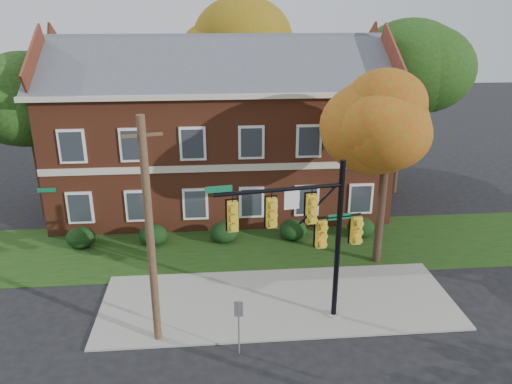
{
  "coord_description": "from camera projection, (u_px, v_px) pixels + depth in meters",
  "views": [
    {
      "loc": [
        -2.38,
        -16.06,
        11.1
      ],
      "look_at": [
        -0.7,
        3.0,
        4.0
      ],
      "focal_mm": 35.0,
      "sensor_mm": 36.0,
      "label": 1
    }
  ],
  "objects": [
    {
      "name": "sign_post",
      "position": [
        239.0,
        319.0,
        16.56
      ],
      "size": [
        0.3,
        0.07,
        2.05
      ],
      "rotation": [
        0.0,
        0.0,
        -0.12
      ],
      "color": "slate",
      "rests_on": "ground"
    },
    {
      "name": "hedge_center",
      "position": [
        224.0,
        232.0,
        24.97
      ],
      "size": [
        1.4,
        1.26,
        1.05
      ],
      "primitive_type": "ellipsoid",
      "color": "black",
      "rests_on": "ground"
    },
    {
      "name": "hedge_far_right",
      "position": [
        360.0,
        227.0,
        25.54
      ],
      "size": [
        1.4,
        1.26,
        1.05
      ],
      "primitive_type": "ellipsoid",
      "color": "black",
      "rests_on": "ground"
    },
    {
      "name": "tree_left_rear",
      "position": [
        32.0,
        98.0,
        25.89
      ],
      "size": [
        5.4,
        5.1,
        8.88
      ],
      "color": "black",
      "rests_on": "ground"
    },
    {
      "name": "traffic_signal",
      "position": [
        309.0,
        227.0,
        17.46
      ],
      "size": [
        5.56,
        0.99,
        6.25
      ],
      "rotation": [
        0.0,
        0.0,
        0.15
      ],
      "color": "gray",
      "rests_on": "ground"
    },
    {
      "name": "ground",
      "position": [
        281.0,
        317.0,
        19.06
      ],
      "size": [
        120.0,
        120.0,
        0.0
      ],
      "primitive_type": "plane",
      "color": "black",
      "rests_on": "ground"
    },
    {
      "name": "hedge_left",
      "position": [
        153.0,
        235.0,
        24.68
      ],
      "size": [
        1.4,
        1.26,
        1.05
      ],
      "primitive_type": "ellipsoid",
      "color": "black",
      "rests_on": "ground"
    },
    {
      "name": "hedge_far_left",
      "position": [
        81.0,
        238.0,
        24.39
      ],
      "size": [
        1.4,
        1.26,
        1.05
      ],
      "primitive_type": "ellipsoid",
      "color": "black",
      "rests_on": "ground"
    },
    {
      "name": "tree_right_rear",
      "position": [
        413.0,
        62.0,
        28.96
      ],
      "size": [
        6.3,
        5.95,
        10.62
      ],
      "color": "black",
      "rests_on": "ground"
    },
    {
      "name": "grass_strip",
      "position": [
        265.0,
        246.0,
        24.65
      ],
      "size": [
        30.0,
        6.0,
        0.04
      ],
      "primitive_type": "cube",
      "color": "#193811",
      "rests_on": "ground"
    },
    {
      "name": "tree_near_right",
      "position": [
        396.0,
        121.0,
        20.78
      ],
      "size": [
        4.5,
        4.25,
        8.58
      ],
      "color": "black",
      "rests_on": "ground"
    },
    {
      "name": "tree_far_rear",
      "position": [
        235.0,
        42.0,
        34.42
      ],
      "size": [
        6.84,
        6.46,
        11.52
      ],
      "color": "black",
      "rests_on": "ground"
    },
    {
      "name": "sidewalk",
      "position": [
        278.0,
        301.0,
        19.98
      ],
      "size": [
        14.0,
        5.0,
        0.08
      ],
      "primitive_type": "cube",
      "color": "gray",
      "rests_on": "ground"
    },
    {
      "name": "utility_pole",
      "position": [
        150.0,
        235.0,
        16.32
      ],
      "size": [
        1.25,
        0.36,
        8.08
      ],
      "rotation": [
        0.0,
        0.0,
        0.22
      ],
      "color": "#44311F",
      "rests_on": "ground"
    },
    {
      "name": "hedge_right",
      "position": [
        293.0,
        230.0,
        25.25
      ],
      "size": [
        1.4,
        1.26,
        1.05
      ],
      "primitive_type": "ellipsoid",
      "color": "black",
      "rests_on": "ground"
    },
    {
      "name": "apartment_building",
      "position": [
        220.0,
        122.0,
        28.32
      ],
      "size": [
        18.8,
        8.8,
        9.74
      ],
      "color": "brown",
      "rests_on": "ground"
    }
  ]
}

